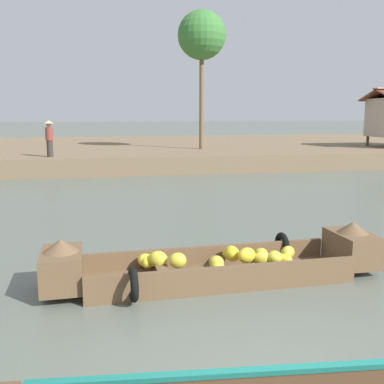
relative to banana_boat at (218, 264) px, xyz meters
name	(u,v)px	position (x,y,z in m)	size (l,w,h in m)	color
ground_plane	(157,209)	(-0.29, 6.15, -0.30)	(300.00, 300.00, 0.00)	#596056
riverbank_strip	(125,150)	(-0.29, 23.46, 0.12)	(160.00, 20.00, 0.84)	#756047
banana_boat	(218,264)	(0.00, 0.00, 0.00)	(5.73, 2.00, 0.89)	brown
palm_tree_near	(202,36)	(3.67, 17.95, 6.62)	(2.62, 2.62, 7.44)	brown
vendor_person	(49,137)	(-4.16, 14.66, 1.47)	(0.44, 0.44, 1.66)	#332D28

